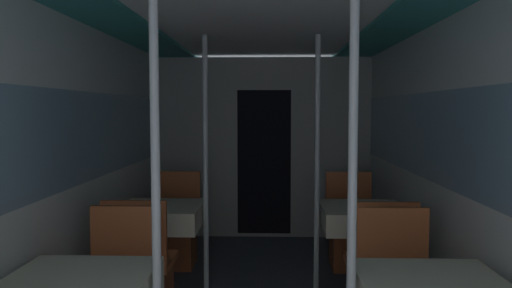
% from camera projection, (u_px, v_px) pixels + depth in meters
% --- Properties ---
extents(wall_left, '(0.05, 6.71, 2.16)m').
position_uv_depth(wall_left, '(77.00, 169.00, 3.53)').
color(wall_left, silver).
rests_on(wall_left, ground_plane).
extents(wall_right, '(0.05, 6.71, 2.16)m').
position_uv_depth(wall_right, '(446.00, 171.00, 3.45)').
color(wall_right, silver).
rests_on(wall_right, ground_plane).
extents(ceiling_panel, '(2.59, 6.71, 0.07)m').
position_uv_depth(ceiling_panel, '(259.00, 13.00, 3.41)').
color(ceiling_panel, white).
rests_on(ceiling_panel, wall_left).
extents(bulkhead_far, '(2.54, 0.09, 2.16)m').
position_uv_depth(bulkhead_far, '(264.00, 148.00, 6.01)').
color(bulkhead_far, '#A8A8A3').
rests_on(bulkhead_far, ground_plane).
extents(support_pole_left_0, '(0.04, 0.04, 2.16)m').
position_uv_depth(support_pole_left_0, '(156.00, 205.00, 2.41)').
color(support_pole_left_0, silver).
rests_on(support_pole_left_0, ground_plane).
extents(dining_table_left_1, '(0.70, 0.70, 0.72)m').
position_uv_depth(dining_table_left_1, '(160.00, 218.00, 4.27)').
color(dining_table_left_1, '#4C4C51').
rests_on(dining_table_left_1, ground_plane).
extents(chair_left_near_1, '(0.46, 0.46, 0.91)m').
position_uv_depth(chair_left_near_1, '(142.00, 281.00, 3.66)').
color(chair_left_near_1, brown).
rests_on(chair_left_near_1, ground_plane).
extents(chair_left_far_1, '(0.46, 0.46, 0.91)m').
position_uv_depth(chair_left_far_1, '(175.00, 237.00, 4.92)').
color(chair_left_far_1, brown).
rests_on(chair_left_far_1, ground_plane).
extents(support_pole_left_1, '(0.04, 0.04, 2.16)m').
position_uv_depth(support_pole_left_1, '(206.00, 164.00, 4.22)').
color(support_pole_left_1, silver).
rests_on(support_pole_left_1, ground_plane).
extents(support_pole_right_0, '(0.04, 0.04, 2.16)m').
position_uv_depth(support_pole_right_0, '(352.00, 206.00, 2.38)').
color(support_pole_right_0, silver).
rests_on(support_pole_right_0, ground_plane).
extents(dining_table_right_1, '(0.70, 0.70, 0.72)m').
position_uv_depth(dining_table_right_1, '(363.00, 219.00, 4.22)').
color(dining_table_right_1, '#4C4C51').
rests_on(dining_table_right_1, ground_plane).
extents(chair_right_near_1, '(0.46, 0.46, 0.91)m').
position_uv_depth(chair_right_near_1, '(379.00, 284.00, 3.61)').
color(chair_right_near_1, brown).
rests_on(chair_right_near_1, ground_plane).
extents(chair_right_far_1, '(0.46, 0.46, 0.91)m').
position_uv_depth(chair_right_far_1, '(351.00, 239.00, 4.87)').
color(chair_right_far_1, brown).
rests_on(chair_right_far_1, ground_plane).
extents(support_pole_right_1, '(0.04, 0.04, 2.16)m').
position_uv_depth(support_pole_right_1, '(317.00, 164.00, 4.20)').
color(support_pole_right_1, silver).
rests_on(support_pole_right_1, ground_plane).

